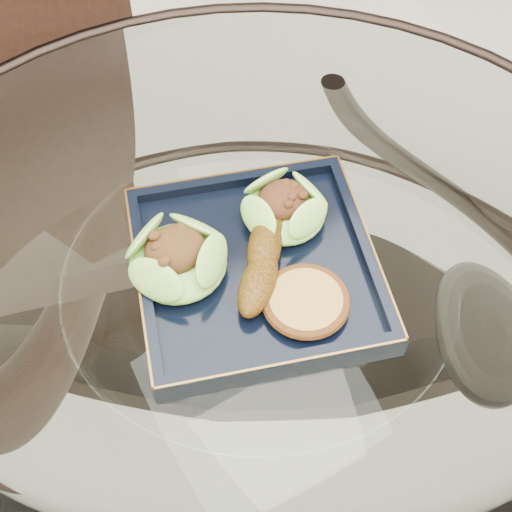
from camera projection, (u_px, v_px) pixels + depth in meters
ground at (258, 504)px, 1.43m from camera, size 4.00×4.00×0.00m
dining_table at (259, 369)px, 0.94m from camera, size 1.13×1.13×0.77m
dining_chair at (42, 163)px, 1.23m from camera, size 0.52×0.52×0.97m
navy_plate at (256, 271)px, 0.82m from camera, size 0.34×0.34×0.02m
lettuce_wrap_left at (178, 260)px, 0.80m from camera, size 0.13×0.13×0.04m
lettuce_wrap_right at (284, 209)px, 0.84m from camera, size 0.12×0.12×0.04m
roasted_plantain at (265, 247)px, 0.81m from camera, size 0.14×0.17×0.03m
crumb_patty at (306, 302)px, 0.78m from camera, size 0.11×0.11×0.02m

